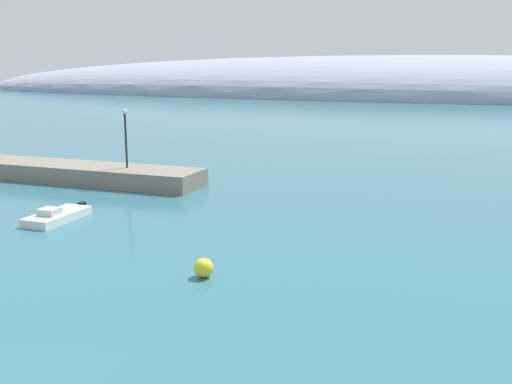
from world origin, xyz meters
TOP-DOWN VIEW (x-y plane):
  - breakwater_rocks at (-20.07, 27.66)m, footprint 21.33×5.47m
  - distant_ridge at (-28.22, 185.49)m, footprint 340.48×80.93m
  - motorboat_white_foreground at (-12.86, 17.07)m, footprint 2.15×4.89m
  - mooring_buoy_yellow at (0.02, 12.14)m, footprint 0.87×0.87m
  - harbor_lamp_post at (-15.58, 27.97)m, footprint 0.36×0.36m

SIDE VIEW (x-z plane):
  - distant_ridge at x=-28.22m, z-range -12.96..12.96m
  - motorboat_white_foreground at x=-12.86m, z-range -0.15..0.76m
  - mooring_buoy_yellow at x=0.02m, z-range 0.00..0.87m
  - breakwater_rocks at x=-20.07m, z-range 0.00..1.37m
  - harbor_lamp_post at x=-15.58m, z-range 1.88..6.49m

